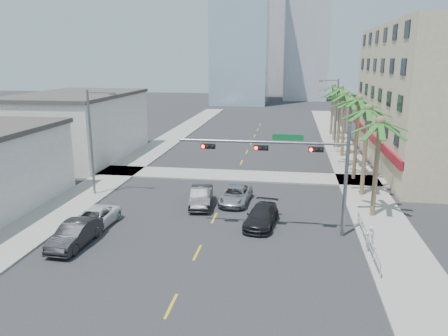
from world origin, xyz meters
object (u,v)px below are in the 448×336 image
car_parked_mid (75,234)px  car_lane_left (201,197)px  car_lane_right (261,216)px  car_lane_center (235,195)px  traffic_signal_mast (296,160)px  pedestrian (370,239)px  car_parked_far (94,218)px

car_parked_mid → car_lane_left: bearing=56.9°
car_lane_left → car_lane_right: size_ratio=0.99×
car_parked_mid → car_lane_center: (8.91, 9.91, -0.10)m
traffic_signal_mast → pedestrian: size_ratio=6.87×
car_parked_mid → car_lane_center: 13.33m
car_lane_left → car_lane_center: (2.61, 1.16, -0.11)m
car_parked_mid → car_lane_left: car_lane_left is taller
car_lane_center → car_lane_left: bearing=-151.8°
traffic_signal_mast → car_parked_mid: traffic_signal_mast is taller
traffic_signal_mast → car_parked_far: (-13.74, -1.03, -4.40)m
pedestrian → car_parked_far: bearing=-25.3°
car_parked_mid → pedestrian: pedestrian is taller
traffic_signal_mast → pedestrian: (4.52, -2.48, -4.10)m
car_parked_mid → car_parked_far: size_ratio=0.97×
car_lane_center → pedestrian: pedestrian is taller
car_lane_right → car_parked_far: bearing=-162.2°
car_lane_right → car_lane_center: bearing=124.8°
car_parked_mid → car_lane_center: size_ratio=0.97×
car_parked_far → pedestrian: 18.32m
car_parked_far → car_lane_center: size_ratio=1.00×
traffic_signal_mast → car_lane_right: 5.04m
car_lane_center → car_lane_right: 5.26m
car_parked_far → car_lane_center: car_lane_center is taller
pedestrian → car_lane_center: bearing=-62.7°
traffic_signal_mast → car_lane_center: bearing=129.0°
car_parked_far → car_lane_left: 8.58m
car_lane_left → car_lane_center: bearing=16.7°
car_parked_mid → traffic_signal_mast: bearing=19.5°
traffic_signal_mast → pedestrian: bearing=-28.8°
traffic_signal_mast → car_parked_far: traffic_signal_mast is taller
car_parked_far → pedestrian: bearing=-1.9°
car_lane_center → pedestrian: (9.19, -8.26, 0.29)m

